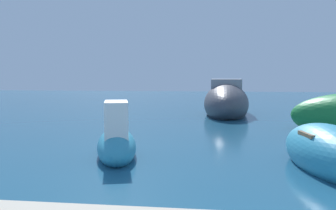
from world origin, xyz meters
The scene contains 3 objects.
moored_boat_1 centered at (-6.00, 13.38, 0.64)m, with size 2.50×6.48×2.37m.
moored_boat_3 centered at (-4.07, 2.14, 0.36)m, with size 2.01×3.83×1.30m.
moored_boat_5 centered at (-9.18, 2.81, 0.38)m, with size 1.78×3.22×1.66m.
Camera 1 is at (-6.66, -6.26, 2.13)m, focal length 38.52 mm.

